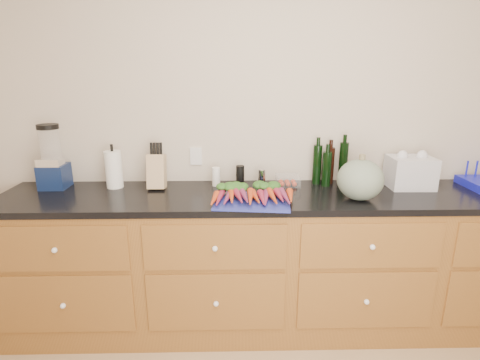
{
  "coord_description": "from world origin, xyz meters",
  "views": [
    {
      "loc": [
        -0.35,
        -0.95,
        1.68
      ],
      "look_at": [
        -0.3,
        1.2,
        1.06
      ],
      "focal_mm": 28.0,
      "sensor_mm": 36.0,
      "label": 1
    }
  ],
  "objects_px": {
    "blender_appliance": "(52,161)",
    "knife_block": "(157,171)",
    "cutting_board": "(252,201)",
    "tomato_box": "(288,180)",
    "carrots": "(252,194)",
    "paper_towel": "(114,169)",
    "squash": "(360,180)"
  },
  "relations": [
    {
      "from": "blender_appliance",
      "to": "knife_block",
      "type": "bearing_deg",
      "value": -1.49
    },
    {
      "from": "cutting_board",
      "to": "blender_appliance",
      "type": "height_order",
      "value": "blender_appliance"
    },
    {
      "from": "cutting_board",
      "to": "tomato_box",
      "type": "xyz_separation_m",
      "value": [
        0.26,
        0.33,
        0.03
      ]
    },
    {
      "from": "knife_block",
      "to": "blender_appliance",
      "type": "bearing_deg",
      "value": 178.51
    },
    {
      "from": "carrots",
      "to": "cutting_board",
      "type": "bearing_deg",
      "value": -90.0
    },
    {
      "from": "cutting_board",
      "to": "tomato_box",
      "type": "height_order",
      "value": "tomato_box"
    },
    {
      "from": "paper_towel",
      "to": "tomato_box",
      "type": "height_order",
      "value": "paper_towel"
    },
    {
      "from": "carrots",
      "to": "tomato_box",
      "type": "xyz_separation_m",
      "value": [
        0.26,
        0.29,
        -0.0
      ]
    },
    {
      "from": "squash",
      "to": "paper_towel",
      "type": "distance_m",
      "value": 1.57
    },
    {
      "from": "squash",
      "to": "cutting_board",
      "type": "bearing_deg",
      "value": -176.49
    },
    {
      "from": "squash",
      "to": "blender_appliance",
      "type": "bearing_deg",
      "value": 171.84
    },
    {
      "from": "knife_block",
      "to": "squash",
      "type": "bearing_deg",
      "value": -11.67
    },
    {
      "from": "carrots",
      "to": "tomato_box",
      "type": "relative_size",
      "value": 3.1
    },
    {
      "from": "knife_block",
      "to": "carrots",
      "type": "bearing_deg",
      "value": -23.14
    },
    {
      "from": "squash",
      "to": "paper_towel",
      "type": "bearing_deg",
      "value": 169.73
    },
    {
      "from": "blender_appliance",
      "to": "squash",
      "type": "bearing_deg",
      "value": -8.16
    },
    {
      "from": "tomato_box",
      "to": "squash",
      "type": "bearing_deg",
      "value": -36.69
    },
    {
      "from": "paper_towel",
      "to": "tomato_box",
      "type": "relative_size",
      "value": 1.56
    },
    {
      "from": "squash",
      "to": "knife_block",
      "type": "bearing_deg",
      "value": 168.33
    },
    {
      "from": "carrots",
      "to": "knife_block",
      "type": "distance_m",
      "value": 0.67
    },
    {
      "from": "squash",
      "to": "blender_appliance",
      "type": "relative_size",
      "value": 0.65
    },
    {
      "from": "cutting_board",
      "to": "carrots",
      "type": "xyz_separation_m",
      "value": [
        -0.0,
        0.04,
        0.03
      ]
    },
    {
      "from": "knife_block",
      "to": "tomato_box",
      "type": "distance_m",
      "value": 0.87
    },
    {
      "from": "knife_block",
      "to": "tomato_box",
      "type": "xyz_separation_m",
      "value": [
        0.87,
        0.03,
        -0.08
      ]
    },
    {
      "from": "squash",
      "to": "carrots",
      "type": "bearing_deg",
      "value": -179.84
    },
    {
      "from": "cutting_board",
      "to": "tomato_box",
      "type": "relative_size",
      "value": 2.79
    },
    {
      "from": "cutting_board",
      "to": "blender_appliance",
      "type": "xyz_separation_m",
      "value": [
        -1.29,
        0.32,
        0.18
      ]
    },
    {
      "from": "carrots",
      "to": "squash",
      "type": "xyz_separation_m",
      "value": [
        0.65,
        0.0,
        0.09
      ]
    },
    {
      "from": "paper_towel",
      "to": "tomato_box",
      "type": "bearing_deg",
      "value": 0.49
    },
    {
      "from": "blender_appliance",
      "to": "paper_towel",
      "type": "xyz_separation_m",
      "value": [
        0.39,
        0.0,
        -0.06
      ]
    },
    {
      "from": "cutting_board",
      "to": "knife_block",
      "type": "relative_size",
      "value": 1.95
    },
    {
      "from": "cutting_board",
      "to": "paper_towel",
      "type": "relative_size",
      "value": 1.78
    }
  ]
}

